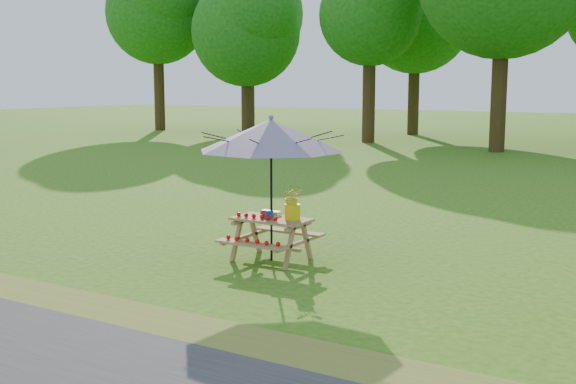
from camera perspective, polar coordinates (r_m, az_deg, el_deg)
The scene contains 7 objects.
ground at distance 9.87m, azimuth 7.77°, elevation -7.55°, with size 120.00×120.00×0.00m, color #336112.
drygrass_strip at distance 7.51m, azimuth -1.05°, elevation -12.71°, with size 120.00×1.20×0.01m, color olive.
picnic_table at distance 11.20m, azimuth -1.32°, elevation -3.80°, with size 1.20×1.32×0.67m.
patio_umbrella at distance 10.97m, azimuth -1.34°, elevation 4.51°, with size 2.85×2.85×2.26m.
produce_bins at distance 11.20m, azimuth -1.46°, elevation -1.73°, with size 0.27×0.38×0.13m.
tomatoes_row at distance 11.06m, azimuth -2.48°, elevation -1.96°, with size 0.77×0.13×0.07m, color red, non-canonical shape.
flower_bucket at distance 10.96m, azimuth 0.36°, elevation -0.72°, with size 0.41×0.38×0.53m.
Camera 1 is at (3.76, -8.70, 2.74)m, focal length 45.00 mm.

